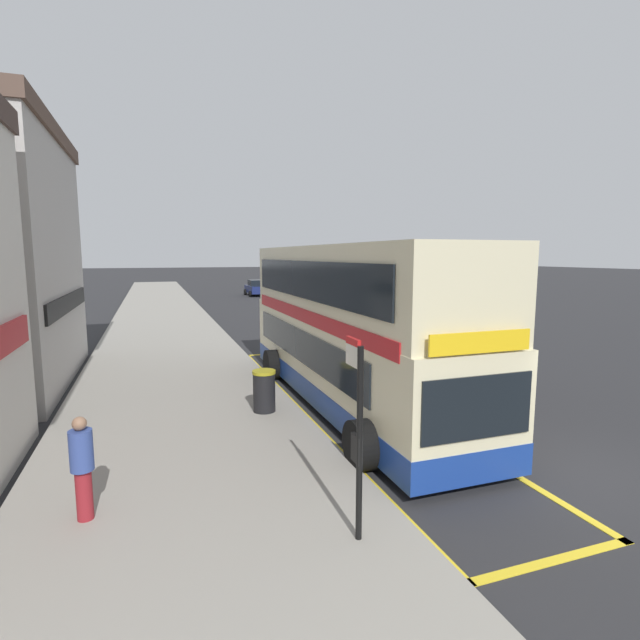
# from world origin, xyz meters

# --- Properties ---
(ground_plane) EXTENTS (260.00, 260.00, 0.00)m
(ground_plane) POSITION_xyz_m (0.00, 32.00, 0.00)
(ground_plane) COLOR #28282B
(pavement_near) EXTENTS (6.00, 76.00, 0.14)m
(pavement_near) POSITION_xyz_m (-7.00, 32.00, 0.07)
(pavement_near) COLOR gray
(pavement_near) RESTS_ON ground
(double_decker_bus) EXTENTS (3.22, 11.52, 4.40)m
(double_decker_bus) POSITION_xyz_m (-2.46, 5.68, 2.07)
(double_decker_bus) COLOR beige
(double_decker_bus) RESTS_ON ground
(bus_bay_markings) EXTENTS (2.89, 14.96, 0.01)m
(bus_bay_markings) POSITION_xyz_m (-2.55, 5.50, 0.01)
(bus_bay_markings) COLOR yellow
(bus_bay_markings) RESTS_ON ground
(bus_stop_sign) EXTENTS (0.09, 0.51, 2.86)m
(bus_stop_sign) POSITION_xyz_m (-4.93, -0.65, 1.80)
(bus_stop_sign) COLOR black
(bus_stop_sign) RESTS_ON pavement_near
(parked_car_navy_distant) EXTENTS (2.09, 4.20, 1.62)m
(parked_car_navy_distant) POSITION_xyz_m (2.64, 42.19, 0.80)
(parked_car_navy_distant) COLOR navy
(parked_car_navy_distant) RESTS_ON ground
(parked_car_teal_ahead) EXTENTS (2.09, 4.20, 1.62)m
(parked_car_teal_ahead) POSITION_xyz_m (2.98, 19.57, 0.80)
(parked_car_teal_ahead) COLOR #196066
(parked_car_teal_ahead) RESTS_ON ground
(pedestrian_waiting_near_sign) EXTENTS (0.34, 0.34, 1.62)m
(pedestrian_waiting_near_sign) POSITION_xyz_m (-8.66, 1.13, 1.02)
(pedestrian_waiting_near_sign) COLOR maroon
(pedestrian_waiting_near_sign) RESTS_ON pavement_near
(litter_bin) EXTENTS (0.60, 0.60, 1.08)m
(litter_bin) POSITION_xyz_m (-4.94, 5.24, 0.68)
(litter_bin) COLOR black
(litter_bin) RESTS_ON pavement_near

